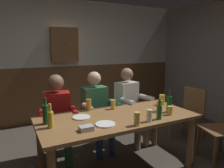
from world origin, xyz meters
TOP-DOWN VIEW (x-y plane):
  - back_wall_upper at (0.00, 2.37)m, footprint 5.43×0.12m
  - back_wall_wainscot at (0.00, 2.37)m, footprint 5.43×0.12m
  - dining_table at (0.00, 0.05)m, footprint 1.92×0.89m
  - person_0 at (-0.59, 0.72)m, footprint 0.54×0.58m
  - person_1 at (0.00, 0.72)m, footprint 0.53×0.53m
  - person_2 at (0.59, 0.72)m, footprint 0.54×0.58m
  - chair_empty_near_right at (1.58, 0.36)m, footprint 0.52×0.52m
  - condiment_caddy at (-0.50, -0.20)m, footprint 0.14×0.10m
  - plate_0 at (-0.42, 0.19)m, footprint 0.21×0.21m
  - plate_1 at (-0.26, -0.14)m, footprint 0.22×0.22m
  - bottle_0 at (-0.80, 0.04)m, footprint 0.06×0.06m
  - bottle_1 at (0.67, -0.11)m, footprint 0.07×0.07m
  - bottle_2 at (0.38, -0.27)m, footprint 0.06×0.06m
  - bottle_3 at (-0.83, 0.18)m, footprint 0.07×0.07m
  - pint_glass_0 at (0.60, -0.20)m, footprint 0.07×0.07m
  - pint_glass_1 at (0.83, 0.21)m, footprint 0.08×0.08m
  - pint_glass_2 at (0.09, 0.34)m, footprint 0.06×0.06m
  - pint_glass_3 at (0.04, -0.32)m, footprint 0.07×0.07m
  - pint_glass_4 at (0.58, -0.03)m, footprint 0.07×0.07m
  - pint_glass_5 at (-0.23, 0.43)m, footprint 0.07×0.07m
  - pint_glass_6 at (0.23, -0.28)m, footprint 0.06×0.06m
  - wall_dart_cabinet at (-0.06, 2.24)m, footprint 0.56×0.15m

SIDE VIEW (x-z plane):
  - chair_empty_near_right at x=1.58m, z-range 0.04..0.92m
  - back_wall_wainscot at x=0.00m, z-range 0.00..1.16m
  - dining_table at x=0.00m, z-range 0.27..1.01m
  - person_1 at x=0.00m, z-range 0.06..1.27m
  - person_0 at x=-0.59m, z-range 0.06..1.26m
  - person_2 at x=0.59m, z-range 0.06..1.29m
  - plate_0 at x=-0.42m, z-range 0.74..0.75m
  - plate_1 at x=-0.26m, z-range 0.74..0.75m
  - condiment_caddy at x=-0.50m, z-range 0.74..0.79m
  - pint_glass_0 at x=0.60m, z-range 0.74..0.85m
  - pint_glass_2 at x=0.09m, z-range 0.74..0.87m
  - pint_glass_6 at x=0.23m, z-range 0.74..0.88m
  - pint_glass_4 at x=0.58m, z-range 0.74..0.88m
  - pint_glass_1 at x=0.83m, z-range 0.74..0.88m
  - pint_glass_3 at x=0.04m, z-range 0.74..0.89m
  - pint_glass_5 at x=-0.23m, z-range 0.74..0.89m
  - bottle_2 at x=0.38m, z-range 0.71..0.95m
  - bottle_0 at x=-0.80m, z-range 0.71..0.97m
  - bottle_1 at x=0.67m, z-range 0.70..1.00m
  - bottle_3 at x=-0.83m, z-range 0.70..1.00m
  - wall_dart_cabinet at x=-0.06m, z-range 1.26..1.96m
  - back_wall_upper at x=0.00m, z-range 1.16..2.54m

